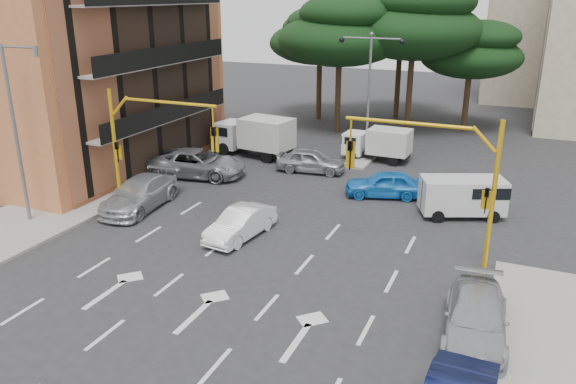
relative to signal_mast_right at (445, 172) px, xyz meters
name	(u,v)px	position (x,y,z in m)	size (l,w,h in m)	color
ground	(259,256)	(-6.80, -1.99, -3.88)	(120.00, 120.00, 0.00)	#28282B
median_strip	(366,156)	(-6.80, 14.01, -3.81)	(1.40, 6.00, 0.15)	gray
apartment_orange	(51,50)	(-24.76, 6.01, 2.97)	(15.19, 16.15, 13.70)	#B06737
pine_left_near	(340,30)	(-10.75, 19.96, 3.72)	(9.15, 9.15, 10.23)	#382616
pine_center	(415,20)	(-5.75, 21.96, 4.41)	(9.98, 9.98, 11.16)	#382616
pine_left_far	(320,35)	(-13.75, 23.96, 3.03)	(8.32, 8.32, 9.30)	#382616
pine_right	(472,49)	(-1.75, 23.96, 2.33)	(7.49, 7.49, 8.37)	#382616
pine_back	(402,26)	(-7.75, 26.96, 3.72)	(9.15, 9.15, 10.23)	#382616
signal_mast_right	(445,172)	(0.00, 0.00, 0.00)	(5.79, 0.37, 6.00)	#EBAE14
signal_mast_left	(144,137)	(-13.61, 0.00, 0.00)	(5.79, 0.37, 6.00)	#EBAE14
street_lamp_left	(18,124)	(-18.10, -2.99, 0.84)	(2.08, 0.20, 8.00)	slate
street_lamp_center	(370,73)	(-6.80, 14.01, 1.54)	(4.16, 0.36, 7.77)	slate
car_white_hatch	(241,224)	(-8.36, -0.64, -3.23)	(1.38, 3.94, 1.30)	white
car_blue_compact	(385,184)	(-3.83, 7.01, -3.18)	(1.66, 4.12, 1.40)	blue
car_silver_wagon	(140,194)	(-14.65, 0.57, -3.13)	(2.10, 5.17, 1.50)	#ADAFB5
car_silver_cross_a	(197,163)	(-14.80, 6.12, -3.09)	(2.62, 5.68, 1.58)	gray
car_silver_cross_b	(311,161)	(-8.96, 9.52, -3.18)	(1.66, 4.13, 1.41)	#9A9DA2
car_silver_parked	(476,318)	(1.90, -4.50, -3.21)	(1.89, 4.65, 1.35)	#A3A5AB
van_white	(462,197)	(0.22, 5.75, -2.92)	(1.75, 3.88, 1.94)	silver
box_truck_a	(254,137)	(-13.63, 11.38, -2.58)	(2.23, 5.30, 2.61)	silver
box_truck_b	(377,144)	(-5.95, 13.51, -2.83)	(1.80, 4.29, 2.11)	white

